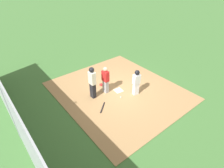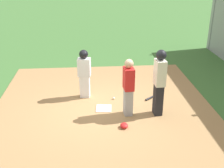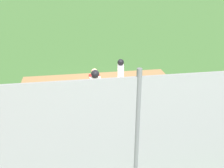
% 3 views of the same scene
% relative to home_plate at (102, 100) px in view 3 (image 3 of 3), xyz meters
% --- Properties ---
extents(ground_plane, '(140.00, 140.00, 0.00)m').
position_rel_home_plate_xyz_m(ground_plane, '(0.00, 0.00, -0.04)').
color(ground_plane, '#3D6B33').
extents(dirt_infield, '(7.20, 6.40, 0.03)m').
position_rel_home_plate_xyz_m(dirt_infield, '(0.00, 0.00, -0.03)').
color(dirt_infield, '#9E774C').
rests_on(dirt_infield, ground_plane).
extents(home_plate, '(0.48, 0.48, 0.02)m').
position_rel_home_plate_xyz_m(home_plate, '(0.00, 0.00, 0.00)').
color(home_plate, white).
rests_on(home_plate, dirt_infield).
extents(catcher, '(0.40, 0.29, 1.62)m').
position_rel_home_plate_xyz_m(catcher, '(-0.36, -0.66, 0.83)').
color(catcher, '#9E9EA3').
rests_on(catcher, dirt_infield).
extents(umpire, '(0.39, 0.28, 1.87)m').
position_rel_home_plate_xyz_m(umpire, '(-0.41, -1.49, 0.99)').
color(umpire, black).
rests_on(umpire, dirt_infield).
extents(runner, '(0.32, 0.42, 1.54)m').
position_rel_home_plate_xyz_m(runner, '(0.85, 0.54, 0.85)').
color(runner, silver).
rests_on(runner, dirt_infield).
extents(baseball_bat, '(0.57, 0.67, 0.06)m').
position_rel_home_plate_xyz_m(baseball_bat, '(0.66, -1.64, 0.02)').
color(baseball_bat, black).
rests_on(baseball_bat, dirt_infield).
extents(catcher_mask, '(0.24, 0.20, 0.12)m').
position_rel_home_plate_xyz_m(catcher_mask, '(-1.07, -0.47, 0.05)').
color(catcher_mask, red).
rests_on(catcher_mask, dirt_infield).
extents(baseball, '(0.07, 0.07, 0.07)m').
position_rel_home_plate_xyz_m(baseball, '(0.59, -0.34, 0.03)').
color(baseball, white).
rests_on(baseball, dirt_infield).
extents(backstop_fence, '(12.00, 0.10, 3.35)m').
position_rel_home_plate_xyz_m(backstop_fence, '(0.00, -5.50, 1.56)').
color(backstop_fence, '#93999E').
rests_on(backstop_fence, ground_plane).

